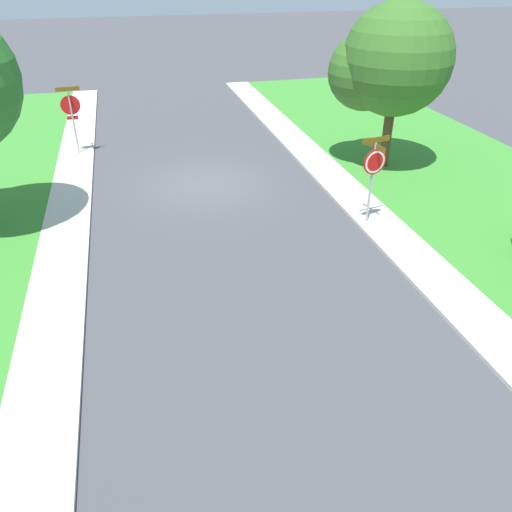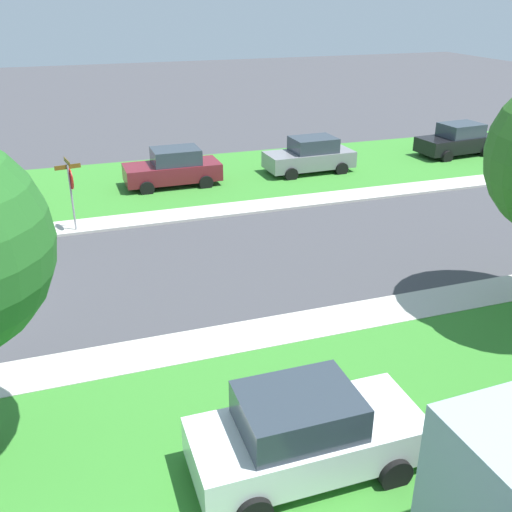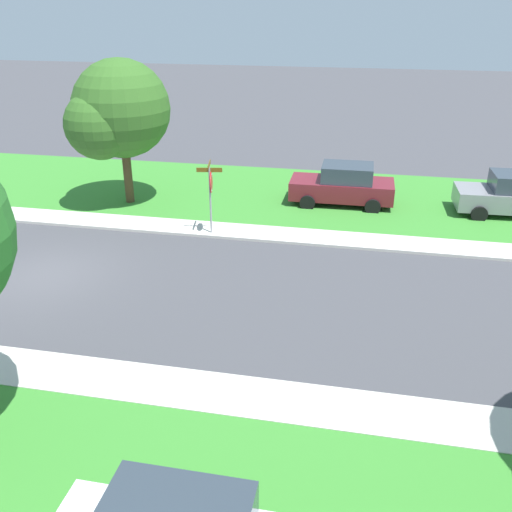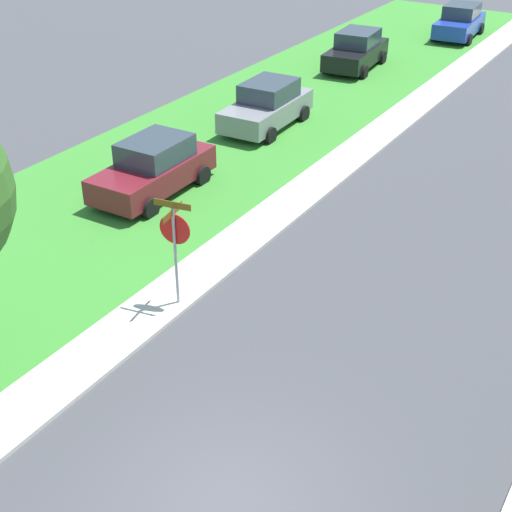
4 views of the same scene
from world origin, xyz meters
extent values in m
plane|color=#424247|center=(0.00, 0.00, 0.00)|extent=(120.00, 120.00, 0.00)
cube|color=beige|center=(-4.70, 12.00, 0.05)|extent=(1.40, 56.00, 0.10)
cube|color=#38842D|center=(-9.40, 12.00, 0.04)|extent=(8.00, 56.00, 0.08)
cylinder|color=#9E9EA3|center=(-4.31, 4.36, 1.30)|extent=(0.07, 0.07, 2.60)
cylinder|color=red|center=(-4.32, 4.41, 2.05)|extent=(0.75, 0.16, 0.76)
cylinder|color=white|center=(-4.32, 4.43, 2.05)|extent=(0.66, 0.12, 0.67)
cylinder|color=red|center=(-4.32, 4.43, 2.05)|extent=(0.54, 0.10, 0.55)
cube|color=brown|center=(-4.31, 4.36, 2.69)|extent=(0.91, 0.18, 0.16)
cube|color=brown|center=(-4.31, 4.36, 2.50)|extent=(0.18, 0.91, 0.16)
cube|color=#1E389E|center=(-6.83, 32.60, 0.70)|extent=(2.08, 4.41, 0.76)
cube|color=#2D3842|center=(-6.84, 32.80, 1.42)|extent=(1.74, 2.20, 0.68)
cylinder|color=black|center=(-5.84, 31.33, 0.32)|extent=(0.28, 0.65, 0.64)
cylinder|color=black|center=(-7.63, 31.21, 0.32)|extent=(0.28, 0.65, 0.64)
cylinder|color=black|center=(-6.02, 33.99, 0.32)|extent=(0.28, 0.65, 0.64)
cylinder|color=black|center=(-7.81, 33.87, 0.32)|extent=(0.28, 0.65, 0.64)
cube|color=maroon|center=(-8.63, 8.88, 0.70)|extent=(1.84, 4.32, 0.76)
cube|color=#2D3842|center=(-8.63, 9.08, 1.42)|extent=(1.62, 2.12, 0.68)
cylinder|color=black|center=(-7.72, 7.55, 0.32)|extent=(0.25, 0.64, 0.64)
cylinder|color=black|center=(-9.52, 7.54, 0.32)|extent=(0.25, 0.64, 0.64)
cylinder|color=black|center=(-7.75, 10.22, 0.32)|extent=(0.25, 0.64, 0.64)
cylinder|color=black|center=(-9.55, 10.20, 0.32)|extent=(0.25, 0.64, 0.64)
cube|color=black|center=(-9.08, 24.47, 0.70)|extent=(2.18, 4.45, 0.76)
cube|color=#2D3842|center=(-9.10, 24.67, 1.42)|extent=(1.78, 2.24, 0.68)
cylinder|color=black|center=(-8.06, 23.22, 0.32)|extent=(0.30, 0.66, 0.64)
cylinder|color=black|center=(-9.85, 23.06, 0.32)|extent=(0.30, 0.66, 0.64)
cylinder|color=black|center=(-8.31, 25.88, 0.32)|extent=(0.30, 0.66, 0.64)
cylinder|color=black|center=(-10.10, 25.71, 0.32)|extent=(0.30, 0.66, 0.64)
cube|color=gray|center=(-8.63, 15.64, 0.70)|extent=(1.94, 4.36, 0.76)
cube|color=#2D3842|center=(-8.64, 15.84, 1.42)|extent=(1.67, 2.15, 0.68)
cylinder|color=black|center=(-7.69, 14.34, 0.32)|extent=(0.26, 0.65, 0.64)
cylinder|color=black|center=(-9.49, 14.28, 0.32)|extent=(0.26, 0.65, 0.64)
cylinder|color=black|center=(-7.78, 17.00, 0.32)|extent=(0.26, 0.65, 0.64)
cylinder|color=black|center=(-9.57, 16.94, 0.32)|extent=(0.26, 0.65, 0.64)
camera|label=1|loc=(2.49, 17.11, 7.22)|focal=35.59mm
camera|label=2|loc=(16.95, 4.27, 8.21)|focal=40.91mm
camera|label=3|loc=(14.49, 9.81, 8.12)|focal=39.66mm
camera|label=4|loc=(4.91, -7.05, 9.95)|focal=51.53mm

